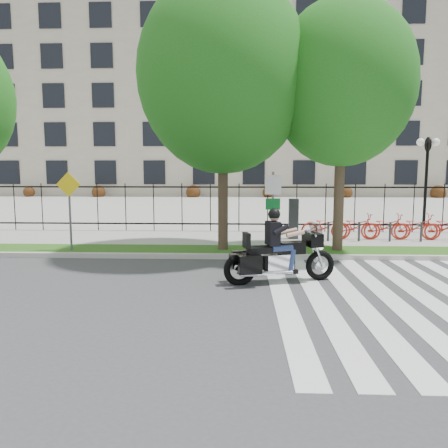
{
  "coord_description": "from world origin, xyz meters",
  "views": [
    {
      "loc": [
        1.31,
        -9.02,
        2.69
      ],
      "look_at": [
        0.82,
        3.0,
        1.21
      ],
      "focal_mm": 35.0,
      "sensor_mm": 36.0,
      "label": 1
    }
  ],
  "objects": [
    {
      "name": "ground",
      "position": [
        0.0,
        0.0,
        0.0
      ],
      "size": [
        120.0,
        120.0,
        0.0
      ],
      "primitive_type": "plane",
      "color": "#393A3C",
      "rests_on": "ground"
    },
    {
      "name": "curb",
      "position": [
        0.0,
        4.1,
        0.07
      ],
      "size": [
        60.0,
        0.2,
        0.15
      ],
      "primitive_type": "cube",
      "color": "#ADABA3",
      "rests_on": "ground"
    },
    {
      "name": "grass_verge",
      "position": [
        0.0,
        4.95,
        0.07
      ],
      "size": [
        60.0,
        1.5,
        0.15
      ],
      "primitive_type": "cube",
      "color": "#255615",
      "rests_on": "ground"
    },
    {
      "name": "sidewalk",
      "position": [
        0.0,
        7.45,
        0.07
      ],
      "size": [
        60.0,
        3.5,
        0.15
      ],
      "primitive_type": "cube",
      "color": "#A5A39A",
      "rests_on": "ground"
    },
    {
      "name": "plaza",
      "position": [
        0.0,
        25.0,
        0.05
      ],
      "size": [
        80.0,
        34.0,
        0.1
      ],
      "primitive_type": "cube",
      "color": "#A5A39A",
      "rests_on": "ground"
    },
    {
      "name": "crosswalk_stripes",
      "position": [
        4.83,
        0.0,
        0.01
      ],
      "size": [
        5.7,
        8.0,
        0.01
      ],
      "primitive_type": null,
      "color": "silver",
      "rests_on": "ground"
    },
    {
      "name": "iron_fence",
      "position": [
        0.0,
        9.2,
        1.15
      ],
      "size": [
        30.0,
        0.06,
        2.0
      ],
      "primitive_type": null,
      "color": "black",
      "rests_on": "sidewalk"
    },
    {
      "name": "office_building",
      "position": [
        0.0,
        44.92,
        9.97
      ],
      "size": [
        60.0,
        21.9,
        20.15
      ],
      "color": "#ADA28C",
      "rests_on": "ground"
    },
    {
      "name": "lamp_post_right",
      "position": [
        10.0,
        12.0,
        3.21
      ],
      "size": [
        1.06,
        0.7,
        4.25
      ],
      "color": "black",
      "rests_on": "ground"
    },
    {
      "name": "street_tree_1",
      "position": [
        0.71,
        4.95,
        5.62
      ],
      "size": [
        5.31,
        5.31,
        8.54
      ],
      "color": "#3D2B21",
      "rests_on": "grass_verge"
    },
    {
      "name": "street_tree_2",
      "position": [
        4.39,
        4.95,
        5.33
      ],
      "size": [
        4.43,
        4.43,
        7.75
      ],
      "color": "#3D2B21",
      "rests_on": "grass_verge"
    },
    {
      "name": "bike_share_station",
      "position": [
        8.77,
        7.2,
        0.63
      ],
      "size": [
        11.09,
        0.86,
        1.5
      ],
      "color": "#2D2D33",
      "rests_on": "sidewalk"
    },
    {
      "name": "sign_pole_regulatory",
      "position": [
        2.28,
        4.58,
        1.74
      ],
      "size": [
        0.5,
        0.09,
        2.5
      ],
      "color": "#59595B",
      "rests_on": "grass_verge"
    },
    {
      "name": "sign_pole_warning",
      "position": [
        -4.15,
        4.58,
        1.74
      ],
      "size": [
        0.78,
        0.09,
        2.49
      ],
      "color": "#59595B",
      "rests_on": "grass_verge"
    },
    {
      "name": "motorcycle_rider",
      "position": [
        2.23,
        1.32,
        0.72
      ],
      "size": [
        2.75,
        1.23,
        2.17
      ],
      "color": "black",
      "rests_on": "ground"
    }
  ]
}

